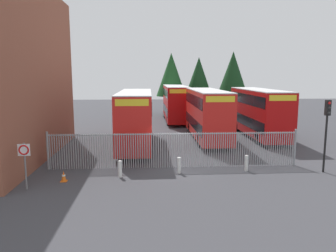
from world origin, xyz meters
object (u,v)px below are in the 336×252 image
at_px(bollard_near_left, 120,169).
at_px(double_decker_bus_near_gate, 136,117).
at_px(traffic_light_kerbside, 327,123).
at_px(bollard_center_front, 179,165).
at_px(speed_limit_sign_post, 24,155).
at_px(double_decker_bus_far_back, 175,102).
at_px(traffic_cone_by_gate, 64,176).
at_px(double_decker_bus_behind_fence_left, 207,112).
at_px(bollard_near_right, 246,163).
at_px(double_decker_bus_behind_fence_right, 258,111).

bearing_deg(bollard_near_left, double_decker_bus_near_gate, 85.86).
height_order(bollard_near_left, traffic_light_kerbside, traffic_light_kerbside).
xyz_separation_m(bollard_center_front, speed_limit_sign_post, (-7.95, -2.32, 1.30)).
bearing_deg(bollard_center_front, double_decker_bus_far_back, 85.94).
bearing_deg(traffic_cone_by_gate, bollard_near_left, 11.21).
bearing_deg(double_decker_bus_near_gate, bollard_center_front, -69.59).
bearing_deg(bollard_center_front, double_decker_bus_behind_fence_left, 71.46).
relative_size(bollard_center_front, traffic_light_kerbside, 0.22).
bearing_deg(double_decker_bus_behind_fence_left, bollard_near_right, -86.18).
distance_m(double_decker_bus_near_gate, bollard_near_right, 10.24).
xyz_separation_m(double_decker_bus_near_gate, double_decker_bus_behind_fence_left, (6.23, 2.64, 0.00)).
xyz_separation_m(double_decker_bus_behind_fence_left, traffic_cone_by_gate, (-9.81, -11.35, -2.13)).
bearing_deg(double_decker_bus_near_gate, speed_limit_sign_post, -117.48).
height_order(double_decker_bus_far_back, bollard_near_right, double_decker_bus_far_back).
xyz_separation_m(double_decker_bus_behind_fence_right, bollard_near_right, (-4.33, -10.88, -1.95)).
height_order(double_decker_bus_far_back, bollard_near_left, double_decker_bus_far_back).
relative_size(double_decker_bus_behind_fence_left, bollard_center_front, 11.38).
relative_size(double_decker_bus_far_back, speed_limit_sign_post, 4.50).
bearing_deg(bollard_near_right, bollard_center_front, -176.59).
xyz_separation_m(bollard_near_left, bollard_center_front, (3.40, 0.55, 0.00)).
relative_size(double_decker_bus_near_gate, speed_limit_sign_post, 4.50).
height_order(double_decker_bus_behind_fence_left, traffic_cone_by_gate, double_decker_bus_behind_fence_left).
height_order(bollard_near_left, traffic_cone_by_gate, bollard_near_left).
relative_size(bollard_near_left, traffic_cone_by_gate, 1.61).
bearing_deg(traffic_light_kerbside, double_decker_bus_behind_fence_right, 90.86).
bearing_deg(traffic_cone_by_gate, double_decker_bus_near_gate, 67.65).
xyz_separation_m(double_decker_bus_behind_fence_left, bollard_near_right, (0.66, -9.96, -1.95)).
bearing_deg(traffic_cone_by_gate, speed_limit_sign_post, -142.99).
bearing_deg(double_decker_bus_near_gate, double_decker_bus_far_back, 72.99).
distance_m(double_decker_bus_far_back, bollard_center_front, 21.96).
relative_size(double_decker_bus_behind_fence_left, bollard_near_left, 11.38).
xyz_separation_m(double_decker_bus_behind_fence_left, traffic_light_kerbside, (5.17, -10.50, 0.56)).
xyz_separation_m(double_decker_bus_behind_fence_left, speed_limit_sign_post, (-11.37, -12.52, -0.65)).
xyz_separation_m(bollard_near_right, traffic_cone_by_gate, (-10.48, -1.39, -0.19)).
bearing_deg(double_decker_bus_behind_fence_left, speed_limit_sign_post, -132.24).
distance_m(bollard_near_left, bollard_near_right, 7.53).
bearing_deg(bollard_near_left, traffic_light_kerbside, 1.22).
distance_m(double_decker_bus_behind_fence_left, traffic_light_kerbside, 11.72).
bearing_deg(bollard_near_right, speed_limit_sign_post, -167.97).
xyz_separation_m(double_decker_bus_near_gate, bollard_near_left, (-0.59, -8.11, -1.95)).
bearing_deg(bollard_near_right, double_decker_bus_behind_fence_left, 93.82).
distance_m(double_decker_bus_behind_fence_left, speed_limit_sign_post, 16.93).
bearing_deg(double_decker_bus_far_back, traffic_light_kerbside, -72.34).
height_order(bollard_near_right, speed_limit_sign_post, speed_limit_sign_post).
xyz_separation_m(traffic_cone_by_gate, speed_limit_sign_post, (-1.56, -1.18, 1.49)).
bearing_deg(speed_limit_sign_post, bollard_near_left, 21.24).
xyz_separation_m(bollard_near_right, speed_limit_sign_post, (-12.03, -2.57, 1.30)).
height_order(double_decker_bus_behind_fence_left, bollard_near_right, double_decker_bus_behind_fence_left).
xyz_separation_m(double_decker_bus_behind_fence_left, double_decker_bus_behind_fence_right, (5.00, 0.92, 0.00)).
relative_size(traffic_cone_by_gate, traffic_light_kerbside, 0.14).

